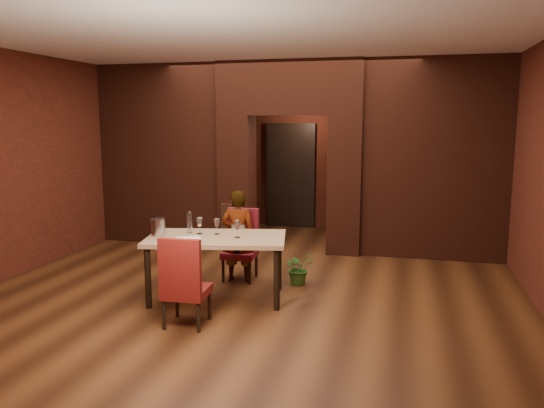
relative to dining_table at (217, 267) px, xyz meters
The scene contains 25 objects.
floor 0.92m from the dining_table, 66.79° to the left, with size 8.00×8.00×0.00m, color #4E2913.
ceiling 2.92m from the dining_table, 66.79° to the left, with size 7.00×8.00×0.04m, color silver.
wall_back 4.93m from the dining_table, 86.05° to the left, with size 7.00×0.04×3.20m, color maroon.
wall_front 3.46m from the dining_table, 84.19° to the right, with size 7.00×0.04×3.20m, color maroon.
wall_left 3.48m from the dining_table, 166.41° to the left, with size 0.04×8.00×3.20m, color maroon.
wall_right 4.09m from the dining_table, 11.32° to the left, with size 0.04×8.00×3.20m, color maroon.
pillar_left 2.93m from the dining_table, 102.65° to the left, with size 0.55×0.55×2.30m, color maroon.
pillar_right 3.14m from the dining_table, 65.19° to the left, with size 0.55×0.55×2.30m, color maroon.
lintel 3.65m from the dining_table, 83.22° to the left, with size 2.45×0.55×0.90m, color maroon.
wing_wall_left 3.64m from the dining_table, 126.32° to the left, with size 2.27×0.35×3.20m, color maroon.
wing_wall_right 4.04m from the dining_table, 45.79° to the left, with size 2.27×0.35×3.20m, color maroon.
vent_panel 2.55m from the dining_table, 104.11° to the left, with size 0.40×0.03×0.50m, color brown.
rear_door 4.75m from the dining_table, 90.87° to the left, with size 0.90×0.08×2.10m, color black.
rear_door_frame 4.71m from the dining_table, 90.87° to the left, with size 1.02×0.04×2.22m, color black.
dining_table is the anchor object (origin of this frame).
chair_far 0.84m from the dining_table, 87.40° to the left, with size 0.45×0.45×0.99m, color maroon.
chair_near 0.91m from the dining_table, 91.09° to the right, with size 0.46×0.46×1.00m, color maroon.
person_seated 0.81m from the dining_table, 87.55° to the left, with size 0.47×0.31×1.28m, color silver.
wine_glass_a 0.57m from the dining_table, 159.32° to the left, with size 0.08×0.08×0.21m, color white, non-canonical shape.
wine_glass_b 0.51m from the dining_table, 106.10° to the left, with size 0.08×0.08×0.20m, color white, non-canonical shape.
wine_glass_c 0.58m from the dining_table, ahead, with size 0.09×0.09×0.21m, color white, non-canonical shape.
tasting_sheet 0.53m from the dining_table, 146.89° to the right, with size 0.29×0.21×0.00m, color white.
wine_bucket 0.89m from the dining_table, 168.99° to the right, with size 0.18×0.18×0.22m, color #AAAAB0.
water_bottle 0.69m from the dining_table, 161.21° to the left, with size 0.06×0.06×0.28m, color silver.
potted_plant 1.23m from the dining_table, 43.64° to the left, with size 0.40×0.35×0.45m, color #316621.
Camera 1 is at (1.92, -6.82, 2.22)m, focal length 35.00 mm.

